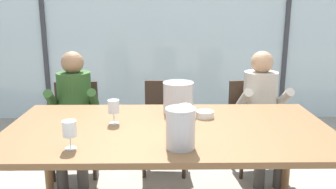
{
  "coord_description": "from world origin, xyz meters",
  "views": [
    {
      "loc": [
        -0.04,
        -2.39,
        1.6
      ],
      "look_at": [
        0.0,
        0.35,
        0.92
      ],
      "focal_mm": 38.18,
      "sensor_mm": 36.0,
      "label": 1
    }
  ],
  "objects_px": {
    "tasting_bowl": "(205,114)",
    "person_beige_jumper": "(262,106)",
    "person_olive_shirt": "(74,106)",
    "ice_bucket_secondary": "(180,128)",
    "chair_left_of_center": "(165,118)",
    "chair_near_curtain": "(76,120)",
    "wine_glass_near_bucket": "(185,112)",
    "chair_center": "(252,118)",
    "wine_glass_center_pour": "(70,129)",
    "dining_table": "(169,136)",
    "wine_glass_by_left_taster": "(114,108)",
    "ice_bucket_primary": "(178,97)"
  },
  "relations": [
    {
      "from": "dining_table",
      "to": "wine_glass_by_left_taster",
      "type": "xyz_separation_m",
      "value": [
        -0.4,
        0.09,
        0.18
      ]
    },
    {
      "from": "person_beige_jumper",
      "to": "wine_glass_center_pour",
      "type": "distance_m",
      "value": 1.96
    },
    {
      "from": "dining_table",
      "to": "chair_near_curtain",
      "type": "bearing_deg",
      "value": 132.51
    },
    {
      "from": "chair_near_curtain",
      "to": "person_beige_jumper",
      "type": "height_order",
      "value": "person_beige_jumper"
    },
    {
      "from": "person_beige_jumper",
      "to": "wine_glass_by_left_taster",
      "type": "relative_size",
      "value": 6.84
    },
    {
      "from": "chair_center",
      "to": "person_beige_jumper",
      "type": "distance_m",
      "value": 0.24
    },
    {
      "from": "wine_glass_center_pour",
      "to": "chair_left_of_center",
      "type": "bearing_deg",
      "value": 67.78
    },
    {
      "from": "wine_glass_near_bucket",
      "to": "wine_glass_center_pour",
      "type": "height_order",
      "value": "same"
    },
    {
      "from": "chair_near_curtain",
      "to": "tasting_bowl",
      "type": "height_order",
      "value": "chair_near_curtain"
    },
    {
      "from": "chair_center",
      "to": "chair_near_curtain",
      "type": "bearing_deg",
      "value": 173.61
    },
    {
      "from": "chair_near_curtain",
      "to": "person_olive_shirt",
      "type": "height_order",
      "value": "person_olive_shirt"
    },
    {
      "from": "wine_glass_near_bucket",
      "to": "chair_center",
      "type": "bearing_deg",
      "value": 55.03
    },
    {
      "from": "tasting_bowl",
      "to": "wine_glass_by_left_taster",
      "type": "relative_size",
      "value": 0.78
    },
    {
      "from": "chair_center",
      "to": "dining_table",
      "type": "bearing_deg",
      "value": -137.64
    },
    {
      "from": "dining_table",
      "to": "person_olive_shirt",
      "type": "distance_m",
      "value": 1.24
    },
    {
      "from": "chair_left_of_center",
      "to": "wine_glass_near_bucket",
      "type": "xyz_separation_m",
      "value": [
        0.13,
        -1.05,
        0.38
      ]
    },
    {
      "from": "chair_center",
      "to": "wine_glass_near_bucket",
      "type": "height_order",
      "value": "wine_glass_near_bucket"
    },
    {
      "from": "person_olive_shirt",
      "to": "tasting_bowl",
      "type": "bearing_deg",
      "value": -34.37
    },
    {
      "from": "ice_bucket_secondary",
      "to": "wine_glass_near_bucket",
      "type": "relative_size",
      "value": 1.44
    },
    {
      "from": "ice_bucket_primary",
      "to": "ice_bucket_secondary",
      "type": "distance_m",
      "value": 0.73
    },
    {
      "from": "person_olive_shirt",
      "to": "ice_bucket_secondary",
      "type": "height_order",
      "value": "person_olive_shirt"
    },
    {
      "from": "ice_bucket_primary",
      "to": "chair_center",
      "type": "bearing_deg",
      "value": 41.29
    },
    {
      "from": "person_olive_shirt",
      "to": "person_beige_jumper",
      "type": "xyz_separation_m",
      "value": [
        1.78,
        -0.0,
        0.0
      ]
    },
    {
      "from": "person_beige_jumper",
      "to": "wine_glass_near_bucket",
      "type": "height_order",
      "value": "person_beige_jumper"
    },
    {
      "from": "chair_near_curtain",
      "to": "tasting_bowl",
      "type": "relative_size",
      "value": 6.43
    },
    {
      "from": "chair_near_curtain",
      "to": "wine_glass_center_pour",
      "type": "xyz_separation_m",
      "value": [
        0.3,
        -1.36,
        0.39
      ]
    },
    {
      "from": "person_olive_shirt",
      "to": "ice_bucket_secondary",
      "type": "relative_size",
      "value": 4.76
    },
    {
      "from": "wine_glass_near_bucket",
      "to": "chair_near_curtain",
      "type": "bearing_deg",
      "value": 135.05
    },
    {
      "from": "dining_table",
      "to": "person_beige_jumper",
      "type": "relative_size",
      "value": 1.92
    },
    {
      "from": "dining_table",
      "to": "chair_left_of_center",
      "type": "distance_m",
      "value": 1.04
    },
    {
      "from": "chair_left_of_center",
      "to": "dining_table",
      "type": "bearing_deg",
      "value": -86.11
    },
    {
      "from": "chair_center",
      "to": "wine_glass_center_pour",
      "type": "height_order",
      "value": "wine_glass_center_pour"
    },
    {
      "from": "tasting_bowl",
      "to": "person_beige_jumper",
      "type": "bearing_deg",
      "value": 46.15
    },
    {
      "from": "dining_table",
      "to": "person_beige_jumper",
      "type": "distance_m",
      "value": 1.25
    },
    {
      "from": "tasting_bowl",
      "to": "wine_glass_by_left_taster",
      "type": "xyz_separation_m",
      "value": [
        -0.68,
        -0.13,
        0.09
      ]
    },
    {
      "from": "chair_near_curtain",
      "to": "chair_left_of_center",
      "type": "height_order",
      "value": "same"
    },
    {
      "from": "chair_center",
      "to": "wine_glass_center_pour",
      "type": "bearing_deg",
      "value": -143.73
    },
    {
      "from": "person_olive_shirt",
      "to": "ice_bucket_primary",
      "type": "bearing_deg",
      "value": -33.55
    },
    {
      "from": "tasting_bowl",
      "to": "wine_glass_center_pour",
      "type": "xyz_separation_m",
      "value": [
        -0.87,
        -0.6,
        0.1
      ]
    },
    {
      "from": "ice_bucket_primary",
      "to": "tasting_bowl",
      "type": "distance_m",
      "value": 0.26
    },
    {
      "from": "chair_left_of_center",
      "to": "chair_near_curtain",
      "type": "bearing_deg",
      "value": -174.16
    },
    {
      "from": "ice_bucket_primary",
      "to": "wine_glass_center_pour",
      "type": "distance_m",
      "value": 0.99
    },
    {
      "from": "chair_center",
      "to": "wine_glass_near_bucket",
      "type": "xyz_separation_m",
      "value": [
        -0.74,
        -1.06,
        0.38
      ]
    },
    {
      "from": "chair_center",
      "to": "person_beige_jumper",
      "type": "relative_size",
      "value": 0.73
    },
    {
      "from": "tasting_bowl",
      "to": "wine_glass_near_bucket",
      "type": "xyz_separation_m",
      "value": [
        -0.17,
        -0.25,
        0.09
      ]
    },
    {
      "from": "person_olive_shirt",
      "to": "ice_bucket_secondary",
      "type": "distance_m",
      "value": 1.58
    },
    {
      "from": "person_beige_jumper",
      "to": "tasting_bowl",
      "type": "relative_size",
      "value": 8.79
    },
    {
      "from": "wine_glass_by_left_taster",
      "to": "ice_bucket_primary",
      "type": "bearing_deg",
      "value": 28.24
    },
    {
      "from": "chair_center",
      "to": "wine_glass_near_bucket",
      "type": "relative_size",
      "value": 5.0
    },
    {
      "from": "chair_left_of_center",
      "to": "chair_center",
      "type": "bearing_deg",
      "value": 2.88
    }
  ]
}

